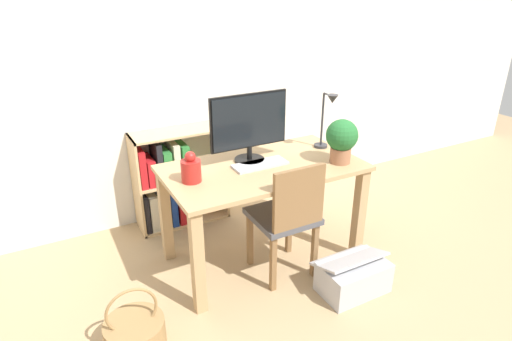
{
  "coord_description": "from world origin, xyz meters",
  "views": [
    {
      "loc": [
        -1.29,
        -2.31,
        1.87
      ],
      "look_at": [
        0.0,
        0.1,
        0.66
      ],
      "focal_mm": 30.0,
      "sensor_mm": 36.0,
      "label": 1
    }
  ],
  "objects_px": {
    "potted_plant": "(342,139)",
    "chair": "(287,215)",
    "basket": "(135,334)",
    "keyboard": "(260,165)",
    "desk_lamp": "(327,116)",
    "storage_box": "(353,276)",
    "bookshelf": "(168,182)",
    "vase": "(191,169)",
    "monitor": "(249,124)"
  },
  "relations": [
    {
      "from": "keyboard",
      "to": "bookshelf",
      "type": "distance_m",
      "value": 0.94
    },
    {
      "from": "keyboard",
      "to": "basket",
      "type": "height_order",
      "value": "keyboard"
    },
    {
      "from": "desk_lamp",
      "to": "chair",
      "type": "xyz_separation_m",
      "value": [
        -0.52,
        -0.32,
        -0.52
      ]
    },
    {
      "from": "keyboard",
      "to": "desk_lamp",
      "type": "height_order",
      "value": "desk_lamp"
    },
    {
      "from": "chair",
      "to": "basket",
      "type": "distance_m",
      "value": 1.15
    },
    {
      "from": "storage_box",
      "to": "chair",
      "type": "bearing_deg",
      "value": 130.03
    },
    {
      "from": "vase",
      "to": "basket",
      "type": "height_order",
      "value": "vase"
    },
    {
      "from": "monitor",
      "to": "basket",
      "type": "height_order",
      "value": "monitor"
    },
    {
      "from": "vase",
      "to": "storage_box",
      "type": "bearing_deg",
      "value": -36.11
    },
    {
      "from": "bookshelf",
      "to": "basket",
      "type": "bearing_deg",
      "value": -116.13
    },
    {
      "from": "bookshelf",
      "to": "monitor",
      "type": "bearing_deg",
      "value": -58.03
    },
    {
      "from": "keyboard",
      "to": "bookshelf",
      "type": "bearing_deg",
      "value": 119.46
    },
    {
      "from": "vase",
      "to": "basket",
      "type": "xyz_separation_m",
      "value": [
        -0.53,
        -0.43,
        -0.71
      ]
    },
    {
      "from": "potted_plant",
      "to": "bookshelf",
      "type": "height_order",
      "value": "potted_plant"
    },
    {
      "from": "bookshelf",
      "to": "desk_lamp",
      "type": "bearing_deg",
      "value": -35.72
    },
    {
      "from": "keyboard",
      "to": "potted_plant",
      "type": "relative_size",
      "value": 1.24
    },
    {
      "from": "vase",
      "to": "bookshelf",
      "type": "height_order",
      "value": "vase"
    },
    {
      "from": "vase",
      "to": "chair",
      "type": "relative_size",
      "value": 0.23
    },
    {
      "from": "monitor",
      "to": "chair",
      "type": "height_order",
      "value": "monitor"
    },
    {
      "from": "potted_plant",
      "to": "bookshelf",
      "type": "bearing_deg",
      "value": 134.27
    },
    {
      "from": "desk_lamp",
      "to": "bookshelf",
      "type": "bearing_deg",
      "value": 144.28
    },
    {
      "from": "chair",
      "to": "bookshelf",
      "type": "xyz_separation_m",
      "value": [
        -0.48,
        1.04,
        -0.09
      ]
    },
    {
      "from": "monitor",
      "to": "potted_plant",
      "type": "bearing_deg",
      "value": -30.56
    },
    {
      "from": "bookshelf",
      "to": "basket",
      "type": "height_order",
      "value": "bookshelf"
    },
    {
      "from": "storage_box",
      "to": "bookshelf",
      "type": "bearing_deg",
      "value": 119.32
    },
    {
      "from": "vase",
      "to": "bookshelf",
      "type": "xyz_separation_m",
      "value": [
        0.06,
        0.77,
        -0.43
      ]
    },
    {
      "from": "basket",
      "to": "desk_lamp",
      "type": "bearing_deg",
      "value": 16.95
    },
    {
      "from": "potted_plant",
      "to": "chair",
      "type": "xyz_separation_m",
      "value": [
        -0.46,
        -0.07,
        -0.43
      ]
    },
    {
      "from": "vase",
      "to": "potted_plant",
      "type": "xyz_separation_m",
      "value": [
        1.01,
        -0.19,
        0.09
      ]
    },
    {
      "from": "keyboard",
      "to": "desk_lamp",
      "type": "xyz_separation_m",
      "value": [
        0.57,
        0.04,
        0.25
      ]
    },
    {
      "from": "monitor",
      "to": "storage_box",
      "type": "distance_m",
      "value": 1.21
    },
    {
      "from": "desk_lamp",
      "to": "basket",
      "type": "distance_m",
      "value": 1.89
    },
    {
      "from": "chair",
      "to": "monitor",
      "type": "bearing_deg",
      "value": 97.45
    },
    {
      "from": "chair",
      "to": "bookshelf",
      "type": "bearing_deg",
      "value": 110.99
    },
    {
      "from": "monitor",
      "to": "desk_lamp",
      "type": "xyz_separation_m",
      "value": [
        0.6,
        -0.07,
        -0.01
      ]
    },
    {
      "from": "potted_plant",
      "to": "basket",
      "type": "bearing_deg",
      "value": -171.17
    },
    {
      "from": "desk_lamp",
      "to": "storage_box",
      "type": "height_order",
      "value": "desk_lamp"
    },
    {
      "from": "monitor",
      "to": "basket",
      "type": "xyz_separation_m",
      "value": [
        -1.0,
        -0.56,
        -0.89
      ]
    },
    {
      "from": "desk_lamp",
      "to": "basket",
      "type": "relative_size",
      "value": 1.04
    },
    {
      "from": "desk_lamp",
      "to": "chair",
      "type": "height_order",
      "value": "desk_lamp"
    },
    {
      "from": "potted_plant",
      "to": "basket",
      "type": "distance_m",
      "value": 1.75
    },
    {
      "from": "vase",
      "to": "desk_lamp",
      "type": "height_order",
      "value": "desk_lamp"
    },
    {
      "from": "monitor",
      "to": "storage_box",
      "type": "bearing_deg",
      "value": -63.14
    },
    {
      "from": "vase",
      "to": "potted_plant",
      "type": "distance_m",
      "value": 1.03
    },
    {
      "from": "monitor",
      "to": "bookshelf",
      "type": "bearing_deg",
      "value": 121.97
    },
    {
      "from": "keyboard",
      "to": "storage_box",
      "type": "height_order",
      "value": "keyboard"
    },
    {
      "from": "bookshelf",
      "to": "keyboard",
      "type": "bearing_deg",
      "value": -60.54
    },
    {
      "from": "chair",
      "to": "bookshelf",
      "type": "height_order",
      "value": "chair"
    },
    {
      "from": "monitor",
      "to": "bookshelf",
      "type": "xyz_separation_m",
      "value": [
        -0.41,
        0.65,
        -0.61
      ]
    },
    {
      "from": "monitor",
      "to": "keyboard",
      "type": "relative_size",
      "value": 1.49
    }
  ]
}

